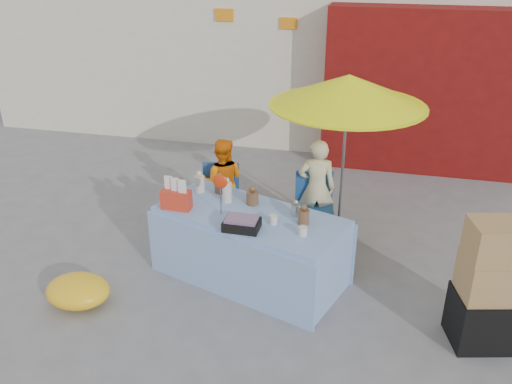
% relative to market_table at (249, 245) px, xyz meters
% --- Properties ---
extents(ground, '(80.00, 80.00, 0.00)m').
position_rel_market_table_xyz_m(ground, '(-0.24, -0.43, -0.42)').
color(ground, slate).
rests_on(ground, ground).
extents(market_table, '(2.32, 1.62, 1.28)m').
position_rel_market_table_xyz_m(market_table, '(0.00, 0.00, 0.00)').
color(market_table, '#84ACD4').
rests_on(market_table, ground).
extents(chair_left, '(0.56, 0.55, 0.85)m').
position_rel_market_table_xyz_m(chair_left, '(-0.66, 1.04, -0.16)').
color(chair_left, '#1E4A8E').
rests_on(chair_left, ground).
extents(chair_right, '(0.56, 0.55, 0.85)m').
position_rel_market_table_xyz_m(chair_right, '(0.59, 1.04, -0.16)').
color(chair_right, '#1E4A8E').
rests_on(chair_right, ground).
extents(vendor_orange, '(0.66, 0.55, 1.21)m').
position_rel_market_table_xyz_m(vendor_orange, '(-0.66, 1.17, 0.19)').
color(vendor_orange, orange).
rests_on(vendor_orange, ground).
extents(vendor_beige, '(0.52, 0.39, 1.31)m').
position_rel_market_table_xyz_m(vendor_beige, '(0.59, 1.17, 0.23)').
color(vendor_beige, beige).
rests_on(vendor_beige, ground).
extents(umbrella, '(1.90, 1.90, 2.09)m').
position_rel_market_table_xyz_m(umbrella, '(0.89, 1.32, 1.47)').
color(umbrella, gray).
rests_on(umbrella, ground).
extents(box_stack, '(0.69, 0.61, 1.31)m').
position_rel_market_table_xyz_m(box_stack, '(2.43, -0.55, 0.18)').
color(box_stack, black).
rests_on(box_stack, ground).
extents(tarp_bundle, '(0.78, 0.67, 0.31)m').
position_rel_market_table_xyz_m(tarp_bundle, '(-1.65, -0.91, -0.26)').
color(tarp_bundle, yellow).
rests_on(tarp_bundle, ground).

